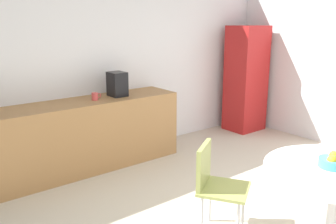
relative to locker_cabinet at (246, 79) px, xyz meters
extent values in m
cube|color=silver|center=(-2.55, 0.45, 0.41)|extent=(6.00, 0.10, 2.60)
cube|color=#9E7042|center=(-3.00, 0.10, -0.44)|extent=(2.60, 0.60, 0.90)
cube|color=#B21E1E|center=(0.00, 0.00, 0.00)|extent=(0.60, 0.50, 1.79)
cylinder|color=silver|center=(-2.18, -2.77, -0.50)|extent=(0.08, 0.08, 0.73)
cylinder|color=silver|center=(-2.44, -2.07, -0.68)|extent=(0.02, 0.02, 0.42)
cylinder|color=silver|center=(-2.70, -2.24, -0.68)|extent=(0.02, 0.02, 0.42)
cylinder|color=silver|center=(-2.61, -1.81, -0.68)|extent=(0.02, 0.02, 0.42)
cylinder|color=silver|center=(-2.87, -1.98, -0.68)|extent=(0.02, 0.02, 0.42)
cube|color=#8C934C|center=(-2.65, -2.03, -0.46)|extent=(0.58, 0.58, 0.03)
cube|color=#8C934C|center=(-2.76, -1.87, -0.25)|extent=(0.34, 0.24, 0.38)
cylinder|color=teal|center=(-2.17, -2.73, -0.10)|extent=(0.22, 0.22, 0.07)
sphere|color=yellow|center=(-2.16, -2.74, -0.06)|extent=(0.07, 0.07, 0.07)
sphere|color=#66B233|center=(-2.17, -2.73, -0.06)|extent=(0.07, 0.07, 0.07)
sphere|color=#66B233|center=(-2.16, -2.72, -0.06)|extent=(0.07, 0.07, 0.07)
sphere|color=yellow|center=(-2.22, -2.74, -0.06)|extent=(0.07, 0.07, 0.07)
sphere|color=yellow|center=(-2.16, -2.72, -0.04)|extent=(0.07, 0.07, 0.07)
cylinder|color=#D84C4C|center=(-2.83, 0.06, 0.05)|extent=(0.08, 0.08, 0.09)
torus|color=#D84C4C|center=(-2.77, 0.06, 0.06)|extent=(0.06, 0.01, 0.06)
cube|color=black|center=(-2.47, 0.10, 0.17)|extent=(0.20, 0.24, 0.32)
camera|label=1|loc=(-4.85, -4.03, 1.01)|focal=38.74mm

